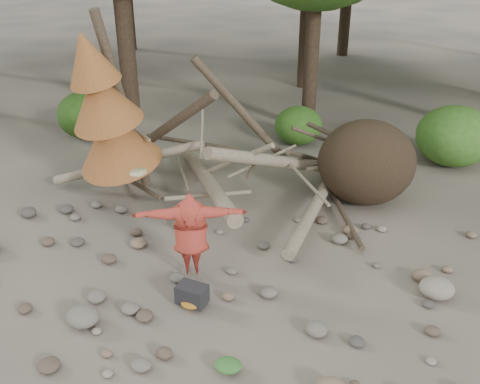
# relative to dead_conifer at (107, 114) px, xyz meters

# --- Properties ---
(ground) EXTENTS (120.00, 120.00, 0.00)m
(ground) POSITION_rel_dead_conifer_xyz_m (3.12, -3.37, -2.11)
(ground) COLOR #514C44
(ground) RESTS_ON ground
(deadfall_pile) EXTENTS (8.55, 5.24, 3.30)m
(deadfall_pile) POSITION_rel_dead_conifer_xyz_m (5.13, 0.87, -1.16)
(deadfall_pile) COLOR #332619
(deadfall_pile) RESTS_ON ground
(dead_conifer) EXTENTS (2.06, 2.16, 4.35)m
(dead_conifer) POSITION_rel_dead_conifer_xyz_m (0.00, 0.00, 0.00)
(dead_conifer) COLOR #4C3F30
(dead_conifer) RESTS_ON ground
(bush_left) EXTENTS (1.80, 1.80, 1.44)m
(bush_left) POSITION_rel_dead_conifer_xyz_m (-2.38, 3.83, -1.39)
(bush_left) COLOR #284F15
(bush_left) RESTS_ON ground
(bush_mid) EXTENTS (1.40, 1.40, 1.12)m
(bush_mid) POSITION_rel_dead_conifer_xyz_m (3.92, 4.43, -1.55)
(bush_mid) COLOR #34641D
(bush_mid) RESTS_ON ground
(bush_right) EXTENTS (2.00, 2.00, 1.60)m
(bush_right) POSITION_rel_dead_conifer_xyz_m (8.12, 3.63, -1.31)
(bush_right) COLOR #407725
(bush_right) RESTS_ON ground
(frisbee_thrower) EXTENTS (2.07, 0.99, 2.00)m
(frisbee_thrower) POSITION_rel_dead_conifer_xyz_m (2.55, -2.65, -1.22)
(frisbee_thrower) COLOR #A02F24
(frisbee_thrower) RESTS_ON ground
(backpack) EXTENTS (0.57, 0.45, 0.33)m
(backpack) POSITION_rel_dead_conifer_xyz_m (2.77, -3.51, -1.94)
(backpack) COLOR black
(backpack) RESTS_ON ground
(cloth_green) EXTENTS (0.40, 0.34, 0.15)m
(cloth_green) POSITION_rel_dead_conifer_xyz_m (3.67, -4.90, -2.04)
(cloth_green) COLOR #326729
(cloth_green) RESTS_ON ground
(cloth_orange) EXTENTS (0.35, 0.28, 0.13)m
(cloth_orange) POSITION_rel_dead_conifer_xyz_m (2.78, -3.61, -2.05)
(cloth_orange) COLOR #A4681C
(cloth_orange) RESTS_ON ground
(boulder_front_left) EXTENTS (0.54, 0.49, 0.33)m
(boulder_front_left) POSITION_rel_dead_conifer_xyz_m (1.17, -4.31, -1.95)
(boulder_front_left) COLOR #6D675B
(boulder_front_left) RESTS_ON ground
(boulder_mid_right) EXTENTS (0.60, 0.54, 0.36)m
(boulder_mid_right) POSITION_rel_dead_conifer_xyz_m (6.89, -2.53, -1.93)
(boulder_mid_right) COLOR gray
(boulder_mid_right) RESTS_ON ground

